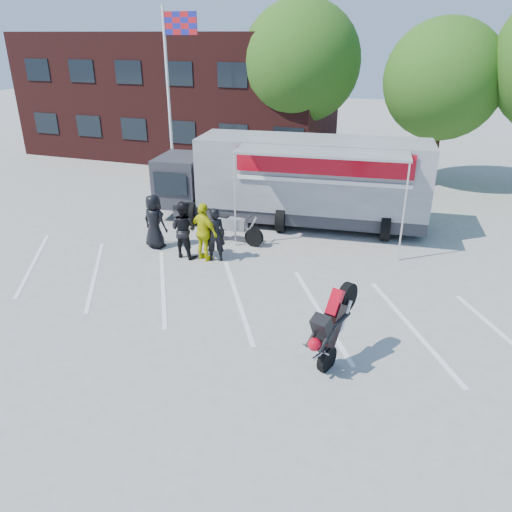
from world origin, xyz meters
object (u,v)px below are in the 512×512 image
Objects in this scene: transporter_truck at (297,223)px; stunt_bike_rider at (340,355)px; spectator_leather_a at (154,221)px; spectator_leather_b at (215,235)px; tree_left at (301,62)px; spectator_leather_c at (184,229)px; flagpole at (173,80)px; spectator_hivis at (204,232)px; tree_mid at (443,80)px; parked_motorcycle at (234,243)px.

transporter_truck reaches higher than stunt_bike_rider.
spectator_leather_a reaches higher than spectator_leather_b.
stunt_bike_rider is at bearing -71.93° from tree_left.
tree_left is 13.40m from spectator_leather_a.
spectator_leather_c reaches higher than spectator_leather_b.
flagpole is 9.15m from spectator_hivis.
tree_left is at bearing 98.89° from transporter_truck.
spectator_leather_a is at bearing 9.79° from spectator_hivis.
tree_left reaches higher than spectator_leather_b.
flagpole is at bearing 153.16° from transporter_truck.
spectator_leather_a is at bearing -98.50° from tree_left.
transporter_truck is 5.79m from spectator_leather_a.
spectator_hivis is at bearing -11.22° from spectator_leather_b.
flagpole reaches higher than stunt_bike_rider.
flagpole is at bearing -57.32° from spectator_leather_a.
spectator_leather_b is (4.82, -6.80, -4.14)m from flagpole.
spectator_leather_b is 0.94× the size of spectator_leather_c.
tree_mid reaches higher than spectator_leather_a.
flagpole is at bearing -76.79° from spectator_leather_b.
spectator_leather_a is (2.38, -6.45, -4.10)m from flagpole.
flagpole is at bearing 48.74° from parked_motorcycle.
spectator_leather_b reaches higher than transporter_truck.
spectator_leather_a reaches higher than transporter_truck.
spectator_hivis reaches higher than spectator_leather_b.
spectator_leather_b is (-4.90, 3.99, 0.91)m from stunt_bike_rider.
tree_left is at bearing -67.65° from spectator_hivis.
transporter_truck is 5.52× the size of spectator_leather_a.
flagpole is at bearing -35.63° from spectator_hivis.
tree_left is at bearing 171.87° from tree_mid.
parked_motorcycle is at bearing -86.91° from tree_left.
flagpole is 4.38× the size of spectator_leather_b.
tree_mid is at bearing -98.35° from spectator_hivis.
spectator_leather_b is 0.37m from spectator_hivis.
spectator_leather_b is 1.11m from spectator_leather_c.
spectator_hivis reaches higher than spectator_leather_c.
tree_mid reaches higher than spectator_leather_c.
spectator_leather_c is (-0.53, -12.84, -4.60)m from tree_left.
spectator_leather_c is 0.75m from spectator_hivis.
tree_mid is 14.58m from spectator_leather_c.
flagpole is 8.79m from spectator_leather_c.
tree_left is 3.77× the size of parked_motorcycle.
spectator_leather_c is at bearing -92.37° from tree_left.
stunt_bike_rider is 1.07× the size of spectator_leather_c.
spectator_hivis is (-0.36, -0.07, 0.07)m from spectator_leather_b.
spectator_hivis is (-0.39, -1.70, 0.98)m from parked_motorcycle.
transporter_truck is at bearing -123.59° from spectator_leather_a.
transporter_truck reaches higher than parked_motorcycle.
flagpole reaches higher than tree_mid.
tree_left is 13.64m from spectator_leather_b.
flagpole is 12.31m from tree_mid.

